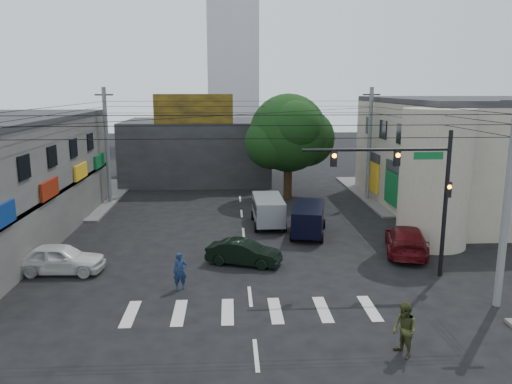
{
  "coord_description": "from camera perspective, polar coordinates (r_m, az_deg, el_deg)",
  "views": [
    {
      "loc": [
        -0.85,
        -23.81,
        9.13
      ],
      "look_at": [
        0.64,
        4.0,
        3.3
      ],
      "focal_mm": 35.0,
      "sensor_mm": 36.0,
      "label": 1
    }
  ],
  "objects": [
    {
      "name": "utility_pole_far_right",
      "position": [
        41.64,
        12.82,
        5.29
      ],
      "size": [
        0.32,
        0.32,
        9.2
      ],
      "primitive_type": "cylinder",
      "color": "#59595B",
      "rests_on": "ground"
    },
    {
      "name": "utility_pole_near_right",
      "position": [
        22.85,
        26.79,
        -0.9
      ],
      "size": [
        0.32,
        0.32,
        9.2
      ],
      "primitive_type": "cylinder",
      "color": "#59595B",
      "rests_on": "ground"
    },
    {
      "name": "traffic_gantry",
      "position": [
        24.78,
        17.48,
        1.28
      ],
      "size": [
        7.1,
        0.35,
        7.2
      ],
      "color": "black",
      "rests_on": "ground"
    },
    {
      "name": "maroon_sedan",
      "position": [
        29.36,
        16.77,
        -5.23
      ],
      "size": [
        4.92,
        6.45,
        1.55
      ],
      "primitive_type": "imported",
      "rotation": [
        0.0,
        0.0,
        2.87
      ],
      "color": "#510B0F",
      "rests_on": "ground"
    },
    {
      "name": "tower_distant",
      "position": [
        94.69,
        -2.69,
        19.62
      ],
      "size": [
        9.0,
        9.0,
        44.0
      ],
      "primitive_type": "cube",
      "color": "silver",
      "rests_on": "ground"
    },
    {
      "name": "navy_van",
      "position": [
        31.68,
        6.04,
        -3.22
      ],
      "size": [
        5.48,
        3.81,
        1.88
      ],
      "primitive_type": null,
      "rotation": [
        0.0,
        0.0,
        1.35
      ],
      "color": "black",
      "rests_on": "ground"
    },
    {
      "name": "billboard",
      "position": [
        45.06,
        -7.17,
        9.41
      ],
      "size": [
        7.0,
        0.3,
        2.6
      ],
      "primitive_type": "cube",
      "color": "olive",
      "rests_on": "building_far"
    },
    {
      "name": "ground",
      "position": [
        25.51,
        -0.97,
        -9.15
      ],
      "size": [
        160.0,
        160.0,
        0.0
      ],
      "primitive_type": "plane",
      "color": "black",
      "rests_on": "ground"
    },
    {
      "name": "silver_minivan",
      "position": [
        33.61,
        1.4,
        -2.24
      ],
      "size": [
        4.54,
        2.03,
        1.93
      ],
      "primitive_type": null,
      "rotation": [
        0.0,
        0.0,
        1.59
      ],
      "color": "gray",
      "rests_on": "ground"
    },
    {
      "name": "white_compact",
      "position": [
        27.04,
        -21.48,
        -7.1
      ],
      "size": [
        2.26,
        4.58,
        1.49
      ],
      "primitive_type": "imported",
      "rotation": [
        0.0,
        0.0,
        1.51
      ],
      "color": "silver",
      "rests_on": "ground"
    },
    {
      "name": "building_right",
      "position": [
        41.67,
        23.91,
        3.74
      ],
      "size": [
        14.0,
        18.0,
        8.0
      ],
      "primitive_type": "cube",
      "color": "gray",
      "rests_on": "ground"
    },
    {
      "name": "sidewalk_far_left",
      "position": [
        46.09,
        -24.85,
        -0.62
      ],
      "size": [
        16.0,
        16.0,
        0.15
      ],
      "primitive_type": "cube",
      "color": "#514F4C",
      "rests_on": "ground"
    },
    {
      "name": "street_tree",
      "position": [
        41.26,
        3.72,
        6.71
      ],
      "size": [
        6.4,
        6.4,
        8.7
      ],
      "color": "black",
      "rests_on": "ground"
    },
    {
      "name": "dark_sedan",
      "position": [
        26.39,
        -1.39,
        -6.94
      ],
      "size": [
        3.72,
        4.74,
        1.29
      ],
      "primitive_type": "imported",
      "rotation": [
        0.0,
        0.0,
        1.25
      ],
      "color": "black",
      "rests_on": "ground"
    },
    {
      "name": "corner_column",
      "position": [
        30.66,
        19.72,
        1.49
      ],
      "size": [
        4.0,
        4.0,
        8.0
      ],
      "primitive_type": "cylinder",
      "color": "gray",
      "rests_on": "ground"
    },
    {
      "name": "building_far",
      "position": [
        50.28,
        -6.66,
        4.74
      ],
      "size": [
        14.0,
        10.0,
        6.0
      ],
      "primitive_type": "cube",
      "color": "#232326",
      "rests_on": "ground"
    },
    {
      "name": "sidewalk_far_right",
      "position": [
        46.75,
        20.78,
        -0.12
      ],
      "size": [
        16.0,
        16.0,
        0.15
      ],
      "primitive_type": "cube",
      "color": "#514F4C",
      "rests_on": "ground"
    },
    {
      "name": "traffic_officer",
      "position": [
        23.44,
        -8.68,
        -8.96
      ],
      "size": [
        0.83,
        0.72,
        1.74
      ],
      "primitive_type": "imported",
      "rotation": [
        0.0,
        0.0,
        0.25
      ],
      "color": "#132444",
      "rests_on": "ground"
    },
    {
      "name": "pedestrian_olive",
      "position": [
        18.5,
        16.6,
        -14.87
      ],
      "size": [
        1.37,
        1.28,
        1.95
      ],
      "primitive_type": "imported",
      "rotation": [
        0.0,
        0.0,
        -1.26
      ],
      "color": "#363C1C",
      "rests_on": "ground"
    },
    {
      "name": "utility_pole_far_left",
      "position": [
        41.21,
        -16.66,
        5.02
      ],
      "size": [
        0.32,
        0.32,
        9.2
      ],
      "primitive_type": "cylinder",
      "color": "#59595B",
      "rests_on": "ground"
    }
  ]
}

